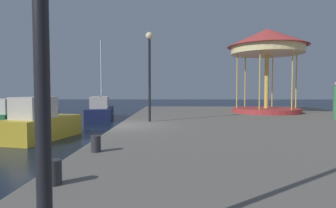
% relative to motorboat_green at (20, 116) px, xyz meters
% --- Properties ---
extents(ground_plane, '(120.00, 120.00, 0.00)m').
position_rel_motorboat_green_xyz_m(ground_plane, '(7.44, -5.98, -0.67)').
color(ground_plane, black).
extents(quay_dock, '(14.52, 28.66, 0.80)m').
position_rel_motorboat_green_xyz_m(quay_dock, '(14.70, -5.98, -0.27)').
color(quay_dock, slate).
rests_on(quay_dock, ground).
extents(motorboat_green, '(3.11, 5.28, 1.80)m').
position_rel_motorboat_green_xyz_m(motorboat_green, '(0.00, 0.00, 0.00)').
color(motorboat_green, '#236638').
rests_on(motorboat_green, ground).
extents(sailboat_navy, '(2.78, 6.03, 6.50)m').
position_rel_motorboat_green_xyz_m(sailboat_navy, '(4.11, 4.48, 0.03)').
color(sailboat_navy, '#19214C').
rests_on(sailboat_navy, ground).
extents(motorboat_yellow, '(2.63, 4.40, 2.01)m').
position_rel_motorboat_green_xyz_m(motorboat_yellow, '(3.64, -5.01, 0.08)').
color(motorboat_yellow, gold).
rests_on(motorboat_yellow, ground).
extents(carousel, '(5.29, 5.29, 5.63)m').
position_rel_motorboat_green_xyz_m(carousel, '(16.24, 1.11, 4.38)').
color(carousel, '#B23333').
rests_on(carousel, quay_dock).
extents(lamp_post_mid_promenade, '(0.36, 0.36, 4.28)m').
position_rel_motorboat_green_xyz_m(lamp_post_mid_promenade, '(8.75, -4.55, 3.06)').
color(lamp_post_mid_promenade, black).
rests_on(lamp_post_mid_promenade, quay_dock).
extents(bollard_north, '(0.24, 0.24, 0.40)m').
position_rel_motorboat_green_xyz_m(bollard_north, '(7.95, -11.34, 0.33)').
color(bollard_north, '#2D2D33').
rests_on(bollard_north, quay_dock).
extents(bollard_south, '(0.24, 0.24, 0.40)m').
position_rel_motorboat_green_xyz_m(bollard_south, '(7.92, -13.76, 0.33)').
color(bollard_south, '#2D2D33').
rests_on(bollard_south, quay_dock).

